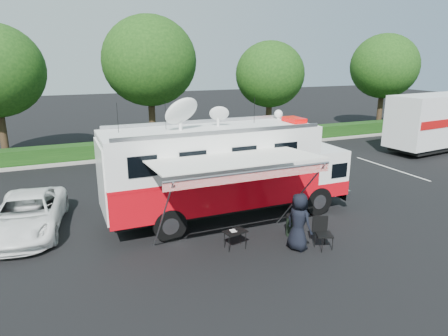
{
  "coord_description": "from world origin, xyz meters",
  "views": [
    {
      "loc": [
        -6.01,
        -13.69,
        6.19
      ],
      "look_at": [
        0.0,
        0.5,
        1.9
      ],
      "focal_mm": 32.0,
      "sensor_mm": 36.0,
      "label": 1
    }
  ],
  "objects_px": {
    "command_truck": "(227,169)",
    "folding_table": "(235,232)",
    "white_suv": "(30,232)",
    "trash_bin": "(293,225)"
  },
  "relations": [
    {
      "from": "command_truck",
      "to": "white_suv",
      "type": "distance_m",
      "value": 7.66
    },
    {
      "from": "white_suv",
      "to": "folding_table",
      "type": "xyz_separation_m",
      "value": [
        6.41,
        -4.13,
        0.58
      ]
    },
    {
      "from": "folding_table",
      "to": "command_truck",
      "type": "bearing_deg",
      "value": 72.3
    },
    {
      "from": "command_truck",
      "to": "folding_table",
      "type": "distance_m",
      "value": 3.09
    },
    {
      "from": "command_truck",
      "to": "folding_table",
      "type": "xyz_separation_m",
      "value": [
        -0.83,
        -2.62,
        -1.43
      ]
    },
    {
      "from": "command_truck",
      "to": "folding_table",
      "type": "relative_size",
      "value": 11.69
    },
    {
      "from": "trash_bin",
      "to": "white_suv",
      "type": "bearing_deg",
      "value": 155.34
    },
    {
      "from": "white_suv",
      "to": "trash_bin",
      "type": "relative_size",
      "value": 6.51
    },
    {
      "from": "white_suv",
      "to": "folding_table",
      "type": "distance_m",
      "value": 7.64
    },
    {
      "from": "white_suv",
      "to": "command_truck",
      "type": "bearing_deg",
      "value": -3.54
    }
  ]
}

